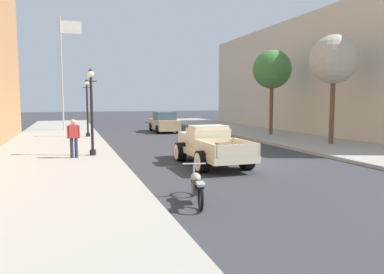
# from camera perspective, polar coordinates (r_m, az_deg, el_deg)

# --- Properties ---
(ground_plane) EXTENTS (140.00, 140.00, 0.00)m
(ground_plane) POSITION_cam_1_polar(r_m,az_deg,el_deg) (15.90, 5.90, -3.71)
(ground_plane) COLOR #333338
(sidewalk_left) EXTENTS (5.50, 64.00, 0.15)m
(sidewalk_left) POSITION_cam_1_polar(r_m,az_deg,el_deg) (14.50, -21.26, -4.70)
(sidewalk_left) COLOR #9E998E
(sidewalk_left) RESTS_ON ground
(sidewalk_right) EXTENTS (5.50, 64.00, 0.15)m
(sidewalk_right) POSITION_cam_1_polar(r_m,az_deg,el_deg) (19.99, 25.18, -2.06)
(sidewalk_right) COLOR #9E998E
(sidewalk_right) RESTS_ON ground
(building_right_storefront) EXTENTS (12.00, 28.00, 8.87)m
(building_right_storefront) POSITION_cam_1_polar(r_m,az_deg,el_deg) (33.96, 23.23, 8.41)
(building_right_storefront) COLOR beige
(building_right_storefront) RESTS_ON ground
(hotrod_truck_cream) EXTENTS (2.23, 4.96, 1.58)m
(hotrod_truck_cream) POSITION_cam_1_polar(r_m,az_deg,el_deg) (14.96, 2.65, -1.36)
(hotrod_truck_cream) COLOR beige
(hotrod_truck_cream) RESTS_ON ground
(motorcycle_parked) EXTENTS (0.71, 2.09, 0.93)m
(motorcycle_parked) POSITION_cam_1_polar(r_m,az_deg,el_deg) (9.40, 0.75, -7.60)
(motorcycle_parked) COLOR black
(motorcycle_parked) RESTS_ON ground
(car_background_tan) EXTENTS (1.93, 4.33, 1.65)m
(car_background_tan) POSITION_cam_1_polar(r_m,az_deg,el_deg) (29.94, -4.37, 2.25)
(car_background_tan) COLOR tan
(car_background_tan) RESTS_ON ground
(pedestrian_sidewalk_left) EXTENTS (0.53, 0.22, 1.65)m
(pedestrian_sidewalk_left) POSITION_cam_1_polar(r_m,az_deg,el_deg) (16.33, -17.98, 0.14)
(pedestrian_sidewalk_left) COLOR #232847
(pedestrian_sidewalk_left) RESTS_ON sidewalk_left
(street_lamp_near) EXTENTS (0.50, 0.32, 3.85)m
(street_lamp_near) POSITION_cam_1_polar(r_m,az_deg,el_deg) (16.85, -15.40, 4.81)
(street_lamp_near) COLOR black
(street_lamp_near) RESTS_ON sidewalk_left
(street_lamp_far) EXTENTS (0.50, 0.32, 3.85)m
(street_lamp_far) POSITION_cam_1_polar(r_m,az_deg,el_deg) (25.61, -16.03, 5.07)
(street_lamp_far) COLOR black
(street_lamp_far) RESTS_ON sidewalk_left
(flagpole) EXTENTS (1.74, 0.16, 9.16)m
(flagpole) POSITION_cam_1_polar(r_m,az_deg,el_deg) (32.17, -19.28, 11.12)
(flagpole) COLOR #B2B2B7
(flagpole) RESTS_ON sidewalk_left
(street_tree_nearest) EXTENTS (2.68, 2.68, 6.04)m
(street_tree_nearest) POSITION_cam_1_polar(r_m,az_deg,el_deg) (22.05, 21.26, 11.13)
(street_tree_nearest) COLOR brown
(street_tree_nearest) RESTS_ON sidewalk_right
(street_tree_second) EXTENTS (2.72, 2.72, 5.98)m
(street_tree_second) POSITION_cam_1_polar(r_m,az_deg,el_deg) (26.84, 12.37, 10.21)
(street_tree_second) COLOR brown
(street_tree_second) RESTS_ON sidewalk_right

